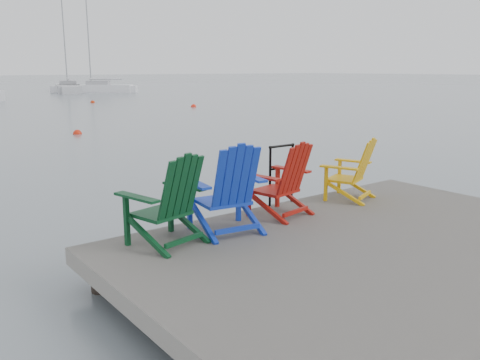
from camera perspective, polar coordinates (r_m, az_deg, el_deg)
ground at (r=6.17m, az=18.37°, el=-12.14°), size 400.00×400.00×0.00m
dock at (r=6.04m, az=18.60°, el=-9.13°), size 6.00×5.00×1.40m
handrail at (r=7.58m, az=4.67°, el=1.30°), size 0.48×0.04×0.90m
chair_green at (r=5.84m, az=-8.00°, el=-2.16°), size 0.97×0.92×1.07m
chair_blue at (r=6.22m, az=-1.40°, el=-0.90°), size 0.98×0.92×1.12m
chair_red at (r=6.97m, az=4.82°, el=0.10°), size 0.92×0.86×1.03m
chair_yellow at (r=8.02m, az=12.53°, el=1.20°), size 0.92×0.88×0.95m
sailboat_mid at (r=58.57m, az=-18.75°, el=9.68°), size 4.68×9.18×12.21m
sailboat_far at (r=56.75m, az=-15.92°, el=9.80°), size 7.39×6.24×10.76m
buoy_b at (r=20.82m, az=-17.79°, el=4.94°), size 0.34×0.34×0.34m
buoy_c at (r=34.19m, az=-5.24°, el=8.18°), size 0.36×0.36×0.36m
buoy_d at (r=39.79m, az=-16.22°, el=8.34°), size 0.33×0.33×0.33m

